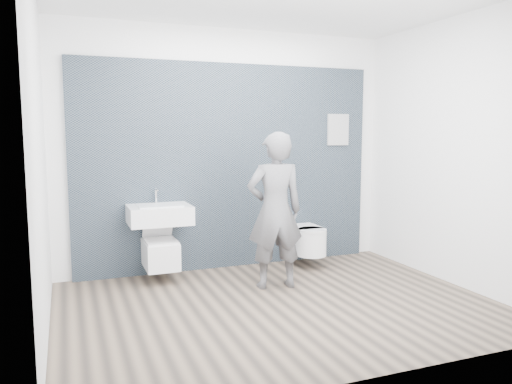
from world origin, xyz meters
name	(u,v)px	position (x,y,z in m)	size (l,w,h in m)	color
ground	(279,305)	(0.00, 0.00, 0.00)	(4.00, 4.00, 0.00)	brown
room_shell	(280,118)	(0.00, 0.00, 1.74)	(4.00, 4.00, 4.00)	white
tile_wall	(230,266)	(0.00, 1.47, 0.00)	(3.60, 0.06, 2.40)	black
washbasin	(160,214)	(-0.89, 1.19, 0.73)	(0.66, 0.50, 0.50)	white
toilet_square	(160,252)	(-0.89, 1.19, 0.31)	(0.35, 0.50, 0.62)	white
toilet_rounded	(307,240)	(0.87, 1.14, 0.31)	(0.35, 0.60, 0.32)	white
info_placard	(336,256)	(1.43, 1.43, 0.00)	(0.29, 0.03, 0.39)	silver
visitor	(275,211)	(0.18, 0.52, 0.81)	(0.59, 0.39, 1.61)	slate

